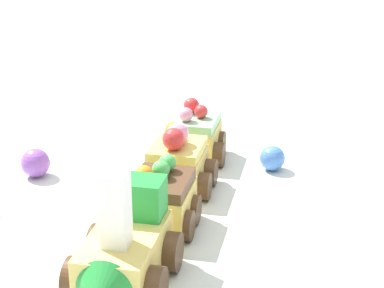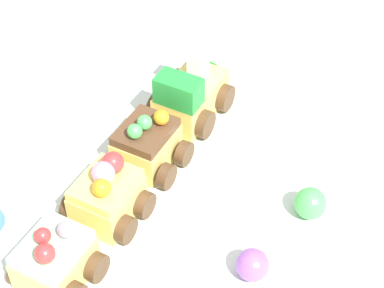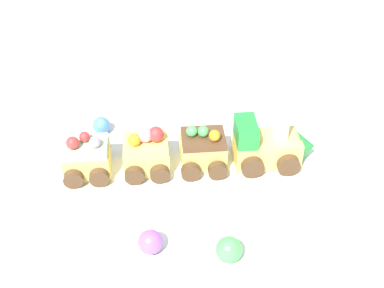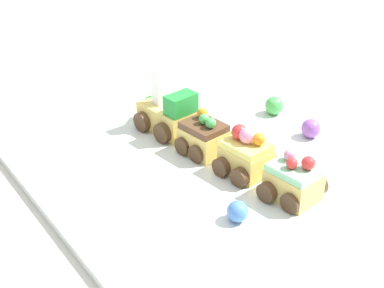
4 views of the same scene
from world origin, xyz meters
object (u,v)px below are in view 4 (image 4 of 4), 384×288
at_px(gumball_green, 274,105).
at_px(cake_train_locomotive, 164,114).
at_px(gumball_purple, 311,128).
at_px(gumball_blue, 237,211).
at_px(cake_car_chocolate, 206,137).
at_px(cake_car_mint, 293,182).
at_px(cake_car_lemon, 246,156).

bearing_deg(gumball_green, cake_train_locomotive, 70.63).
relative_size(gumball_purple, gumball_blue, 1.12).
xyz_separation_m(cake_car_chocolate, cake_car_mint, (-0.15, -0.02, 0.00)).
xyz_separation_m(cake_train_locomotive, cake_car_mint, (-0.24, -0.03, -0.00)).
height_order(cake_car_chocolate, cake_car_lemon, cake_car_lemon).
bearing_deg(gumball_purple, cake_car_chocolate, 69.29).
bearing_deg(cake_car_mint, cake_car_chocolate, 0.08).
distance_m(cake_car_mint, gumball_blue, 0.09).
relative_size(cake_car_lemon, gumball_blue, 2.92).
xyz_separation_m(cake_train_locomotive, gumball_green, (-0.06, -0.17, -0.01)).
xyz_separation_m(cake_car_lemon, gumball_blue, (-0.07, 0.08, -0.01)).
bearing_deg(gumball_blue, cake_car_chocolate, -24.20).
relative_size(cake_train_locomotive, cake_car_mint, 1.52).
height_order(cake_car_chocolate, gumball_purple, cake_car_chocolate).
bearing_deg(cake_car_lemon, cake_train_locomotive, 0.05).
height_order(cake_train_locomotive, cake_car_lemon, cake_train_locomotive).
distance_m(cake_car_mint, gumball_purple, 0.16).
relative_size(cake_car_lemon, cake_car_mint, 1.00).
relative_size(cake_train_locomotive, gumball_blue, 4.44).
bearing_deg(cake_train_locomotive, gumball_green, -116.02).
bearing_deg(cake_car_chocolate, cake_car_mint, -179.92).
bearing_deg(gumball_purple, cake_car_lemon, 96.93).
bearing_deg(gumball_purple, gumball_blue, 112.65).
bearing_deg(cake_train_locomotive, cake_car_mint, -179.96).
bearing_deg(cake_car_lemon, gumball_purple, -89.72).
height_order(cake_car_mint, gumball_green, cake_car_mint).
relative_size(cake_car_mint, gumball_blue, 2.92).
bearing_deg(gumball_green, cake_car_mint, 142.17).
bearing_deg(cake_train_locomotive, gumball_blue, 160.16).
distance_m(cake_car_lemon, gumball_purple, 0.14).
relative_size(cake_car_chocolate, cake_car_mint, 1.00).
bearing_deg(cake_car_chocolate, cake_train_locomotive, -0.02).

